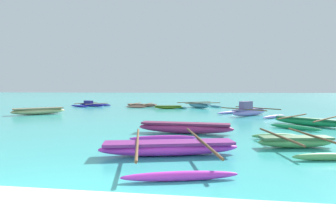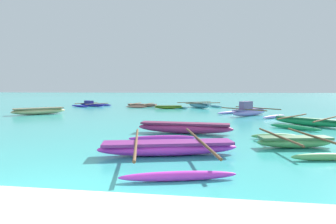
{
  "view_description": "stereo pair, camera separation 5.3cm",
  "coord_description": "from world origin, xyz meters",
  "views": [
    {
      "loc": [
        2.54,
        -3.12,
        1.86
      ],
      "look_at": [
        0.1,
        14.79,
        0.25
      ],
      "focal_mm": 28.0,
      "sensor_mm": 36.0,
      "label": 1
    },
    {
      "loc": [
        2.59,
        -3.12,
        1.86
      ],
      "look_at": [
        0.1,
        14.79,
        0.25
      ],
      "focal_mm": 28.0,
      "sensor_mm": 36.0,
      "label": 2
    }
  ],
  "objects": [
    {
      "name": "moored_boat_8",
      "position": [
        -9.27,
        14.29,
        0.27
      ],
      "size": [
        3.23,
        2.96,
        0.48
      ],
      "rotation": [
        0.0,
        0.0,
        0.71
      ],
      "color": "#CCB77C",
      "rests_on": "ground_plane"
    },
    {
      "name": "moored_boat_4",
      "position": [
        1.6,
        4.02,
        0.21
      ],
      "size": [
        3.99,
        4.76,
        0.45
      ],
      "rotation": [
        0.0,
        0.0,
        0.24
      ],
      "color": "#D235C7",
      "rests_on": "ground_plane"
    },
    {
      "name": "moored_boat_3",
      "position": [
        7.84,
        10.85,
        0.21
      ],
      "size": [
        4.2,
        4.41,
        0.45
      ],
      "rotation": [
        0.0,
        0.0,
        -0.68
      ],
      "color": "#1E9856",
      "rests_on": "ground_plane"
    },
    {
      "name": "moored_boat_5",
      "position": [
        -0.72,
        20.95,
        0.17
      ],
      "size": [
        2.72,
        1.04,
        0.3
      ],
      "rotation": [
        0.0,
        0.0,
        0.18
      ],
      "color": "olive",
      "rests_on": "ground_plane"
    },
    {
      "name": "moored_boat_7",
      "position": [
        5.44,
        5.52,
        0.19
      ],
      "size": [
        2.46,
        3.45,
        0.41
      ],
      "rotation": [
        0.0,
        0.0,
        0.17
      ],
      "color": "#65B267",
      "rests_on": "ground_plane"
    },
    {
      "name": "moored_boat_1",
      "position": [
        5.66,
        15.42,
        0.32
      ],
      "size": [
        4.5,
        4.48,
        1.01
      ],
      "rotation": [
        0.0,
        0.0,
        0.8
      ],
      "color": "#B589E4",
      "rests_on": "ground_plane"
    },
    {
      "name": "moored_boat_2",
      "position": [
        -3.78,
        23.26,
        0.16
      ],
      "size": [
        3.28,
        3.6,
        0.36
      ],
      "rotation": [
        0.0,
        0.0,
        -0.13
      ],
      "color": "#BC7363",
      "rests_on": "ground_plane"
    },
    {
      "name": "moored_boat_6",
      "position": [
        -9.36,
        23.37,
        0.19
      ],
      "size": [
        4.15,
        4.18,
        0.59
      ],
      "rotation": [
        0.0,
        0.0,
        -0.53
      ],
      "color": "#3026BF",
      "rests_on": "ground_plane"
    },
    {
      "name": "moored_boat_0",
      "position": [
        1.79,
        7.71,
        0.25
      ],
      "size": [
        4.04,
        0.89,
        0.45
      ],
      "rotation": [
        0.0,
        0.0,
        -0.07
      ],
      "color": "#B62E70",
      "rests_on": "ground_plane"
    },
    {
      "name": "moored_boat_9",
      "position": [
        2.06,
        22.57,
        0.25
      ],
      "size": [
        4.71,
        4.25,
        0.54
      ],
      "rotation": [
        0.0,
        0.0,
        -1.0
      ],
      "color": "#5097B2",
      "rests_on": "ground_plane"
    }
  ]
}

